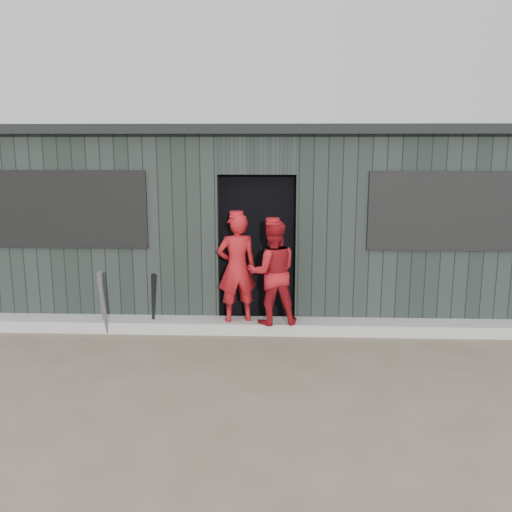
{
  "coord_description": "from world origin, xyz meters",
  "views": [
    {
      "loc": [
        0.29,
        -5.18,
        2.43
      ],
      "look_at": [
        0.0,
        1.8,
        1.0
      ],
      "focal_mm": 40.0,
      "sensor_mm": 36.0,
      "label": 1
    }
  ],
  "objects_px": {
    "bat_right": "(153,302)",
    "dugout": "(261,215)",
    "player_red_right": "(272,272)",
    "bat_left": "(102,302)",
    "player_red_left": "(237,268)",
    "player_grey_back": "(307,274)",
    "bat_mid": "(104,307)"
  },
  "relations": [
    {
      "from": "bat_left",
      "to": "bat_right",
      "type": "bearing_deg",
      "value": 5.85
    },
    {
      "from": "bat_left",
      "to": "bat_mid",
      "type": "height_order",
      "value": "bat_left"
    },
    {
      "from": "player_red_right",
      "to": "player_grey_back",
      "type": "relative_size",
      "value": 1.06
    },
    {
      "from": "bat_mid",
      "to": "dugout",
      "type": "relative_size",
      "value": 0.09
    },
    {
      "from": "bat_right",
      "to": "player_grey_back",
      "type": "xyz_separation_m",
      "value": [
        1.97,
        0.72,
        0.22
      ]
    },
    {
      "from": "player_red_right",
      "to": "dugout",
      "type": "distance_m",
      "value": 1.85
    },
    {
      "from": "bat_mid",
      "to": "bat_right",
      "type": "relative_size",
      "value": 0.9
    },
    {
      "from": "bat_right",
      "to": "player_red_left",
      "type": "bearing_deg",
      "value": 4.31
    },
    {
      "from": "dugout",
      "to": "bat_right",
      "type": "bearing_deg",
      "value": -126.35
    },
    {
      "from": "player_grey_back",
      "to": "dugout",
      "type": "height_order",
      "value": "dugout"
    },
    {
      "from": "bat_right",
      "to": "player_red_left",
      "type": "distance_m",
      "value": 1.15
    },
    {
      "from": "bat_right",
      "to": "dugout",
      "type": "height_order",
      "value": "dugout"
    },
    {
      "from": "bat_right",
      "to": "player_grey_back",
      "type": "height_order",
      "value": "player_grey_back"
    },
    {
      "from": "bat_right",
      "to": "player_red_right",
      "type": "distance_m",
      "value": 1.56
    },
    {
      "from": "bat_left",
      "to": "player_red_right",
      "type": "distance_m",
      "value": 2.19
    },
    {
      "from": "player_grey_back",
      "to": "dugout",
      "type": "bearing_deg",
      "value": -37.72
    },
    {
      "from": "bat_mid",
      "to": "player_grey_back",
      "type": "height_order",
      "value": "player_grey_back"
    },
    {
      "from": "bat_left",
      "to": "dugout",
      "type": "xyz_separation_m",
      "value": [
        1.94,
        1.84,
        0.87
      ]
    },
    {
      "from": "player_red_right",
      "to": "player_grey_back",
      "type": "bearing_deg",
      "value": -131.64
    },
    {
      "from": "player_red_right",
      "to": "player_grey_back",
      "type": "distance_m",
      "value": 0.88
    },
    {
      "from": "bat_mid",
      "to": "player_red_left",
      "type": "bearing_deg",
      "value": 7.22
    },
    {
      "from": "player_red_left",
      "to": "bat_left",
      "type": "bearing_deg",
      "value": -10.87
    },
    {
      "from": "bat_left",
      "to": "bat_mid",
      "type": "relative_size",
      "value": 1.16
    },
    {
      "from": "bat_right",
      "to": "player_grey_back",
      "type": "relative_size",
      "value": 0.67
    },
    {
      "from": "bat_right",
      "to": "bat_left",
      "type": "bearing_deg",
      "value": -174.15
    },
    {
      "from": "bat_left",
      "to": "dugout",
      "type": "bearing_deg",
      "value": 43.39
    },
    {
      "from": "player_red_right",
      "to": "player_grey_back",
      "type": "height_order",
      "value": "player_red_right"
    },
    {
      "from": "bat_left",
      "to": "bat_right",
      "type": "height_order",
      "value": "bat_left"
    },
    {
      "from": "player_red_left",
      "to": "dugout",
      "type": "relative_size",
      "value": 0.17
    },
    {
      "from": "bat_mid",
      "to": "player_red_right",
      "type": "xyz_separation_m",
      "value": [
        2.11,
        0.13,
        0.43
      ]
    },
    {
      "from": "bat_left",
      "to": "bat_mid",
      "type": "bearing_deg",
      "value": -60.47
    },
    {
      "from": "bat_mid",
      "to": "player_red_left",
      "type": "xyz_separation_m",
      "value": [
        1.66,
        0.21,
        0.47
      ]
    }
  ]
}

